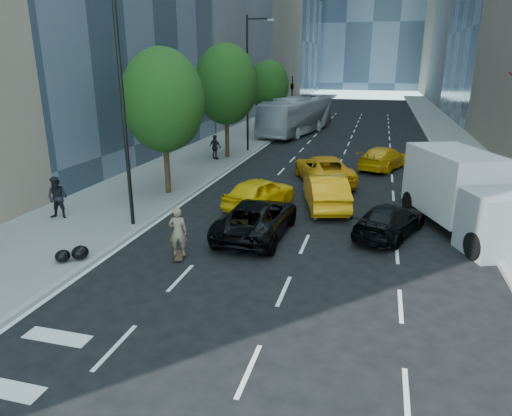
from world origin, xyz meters
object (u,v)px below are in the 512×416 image
(black_sedan_lincoln, at_px, (257,218))
(city_bus, at_px, (297,115))
(box_truck, at_px, (463,193))
(skateboarder, at_px, (178,235))
(black_sedan_mercedes, at_px, (390,220))

(black_sedan_lincoln, xyz_separation_m, city_bus, (-3.43, 28.30, 1.06))
(black_sedan_lincoln, distance_m, box_truck, 8.67)
(black_sedan_lincoln, height_order, box_truck, box_truck)
(skateboarder, xyz_separation_m, city_bus, (-1.29, 31.32, 0.90))
(skateboarder, distance_m, black_sedan_mercedes, 8.60)
(black_sedan_lincoln, relative_size, city_bus, 0.41)
(skateboarder, height_order, black_sedan_lincoln, skateboarder)
(black_sedan_mercedes, bearing_deg, box_truck, -131.81)
(black_sedan_lincoln, height_order, city_bus, city_bus)
(black_sedan_mercedes, bearing_deg, black_sedan_lincoln, 35.89)
(skateboarder, bearing_deg, box_truck, -169.06)
(black_sedan_mercedes, relative_size, box_truck, 0.63)
(skateboarder, relative_size, black_sedan_mercedes, 0.40)
(box_truck, bearing_deg, black_sedan_mercedes, -174.59)
(skateboarder, relative_size, black_sedan_lincoln, 0.34)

